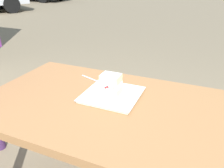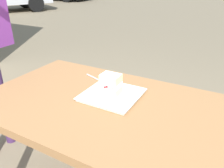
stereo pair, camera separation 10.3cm
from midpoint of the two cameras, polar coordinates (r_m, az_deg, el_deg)
patio_table at (r=1.19m, az=-0.66°, el=-9.63°), size 1.19×0.76×0.76m
dessert_plate at (r=1.17m, az=2.53°, el=-2.79°), size 0.28×0.28×0.02m
cake_slice at (r=1.14m, az=2.27°, el=-0.12°), size 0.10×0.09×0.11m
dessert_fork at (r=1.36m, az=-1.73°, el=1.25°), size 0.17×0.07×0.01m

